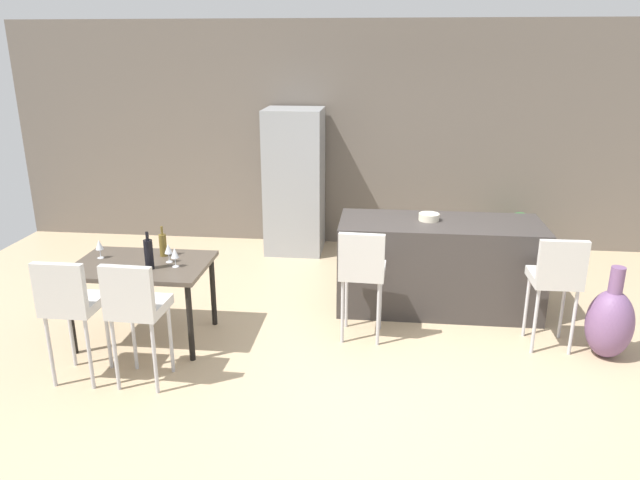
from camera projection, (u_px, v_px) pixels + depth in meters
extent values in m
plane|color=tan|center=(377.00, 343.00, 5.40)|extent=(10.00, 10.00, 0.00)
cube|color=#665B51|center=(385.00, 136.00, 7.72)|extent=(10.00, 0.12, 2.90)
cube|color=#383330|center=(438.00, 265.00, 6.01)|extent=(2.00, 0.81, 0.92)
cube|color=beige|center=(363.00, 270.00, 5.34)|extent=(0.42, 0.42, 0.08)
cube|color=beige|center=(361.00, 254.00, 5.11)|extent=(0.40, 0.08, 0.36)
cylinder|color=#B2B2B7|center=(346.00, 297.00, 5.62)|extent=(0.03, 0.03, 0.61)
cylinder|color=#B2B2B7|center=(380.00, 300.00, 5.58)|extent=(0.03, 0.03, 0.61)
cylinder|color=#B2B2B7|center=(342.00, 312.00, 5.32)|extent=(0.03, 0.03, 0.61)
cylinder|color=#B2B2B7|center=(378.00, 314.00, 5.28)|extent=(0.03, 0.03, 0.61)
cube|color=beige|center=(554.00, 278.00, 5.17)|extent=(0.41, 0.41, 0.08)
cube|color=beige|center=(563.00, 261.00, 4.94)|extent=(0.40, 0.07, 0.36)
cylinder|color=#B2B2B7|center=(526.00, 306.00, 5.44)|extent=(0.03, 0.03, 0.61)
cylinder|color=#B2B2B7|center=(562.00, 307.00, 5.41)|extent=(0.03, 0.03, 0.61)
cylinder|color=#B2B2B7|center=(535.00, 321.00, 5.14)|extent=(0.03, 0.03, 0.61)
cylinder|color=#B2B2B7|center=(573.00, 323.00, 5.11)|extent=(0.03, 0.03, 0.61)
cube|color=#4C4238|center=(141.00, 265.00, 5.27)|extent=(1.19, 0.81, 0.04)
cylinder|color=black|center=(106.00, 286.00, 5.77)|extent=(0.05, 0.05, 0.70)
cylinder|color=black|center=(213.00, 291.00, 5.66)|extent=(0.05, 0.05, 0.70)
cylinder|color=black|center=(70.00, 317.00, 5.12)|extent=(0.05, 0.05, 0.70)
cylinder|color=black|center=(190.00, 323.00, 5.01)|extent=(0.05, 0.05, 0.70)
cube|color=beige|center=(74.00, 304.00, 4.66)|extent=(0.40, 0.40, 0.08)
cube|color=beige|center=(59.00, 286.00, 4.43)|extent=(0.40, 0.06, 0.36)
cylinder|color=#B2B2B7|center=(71.00, 333.00, 4.93)|extent=(0.03, 0.03, 0.61)
cylinder|color=#B2B2B7|center=(108.00, 335.00, 4.90)|extent=(0.03, 0.03, 0.61)
cylinder|color=#B2B2B7|center=(50.00, 352.00, 4.63)|extent=(0.03, 0.03, 0.61)
cylinder|color=#B2B2B7|center=(89.00, 354.00, 4.60)|extent=(0.03, 0.03, 0.61)
cube|color=beige|center=(140.00, 307.00, 4.60)|extent=(0.41, 0.41, 0.08)
cube|color=beige|center=(127.00, 289.00, 4.37)|extent=(0.40, 0.08, 0.36)
cylinder|color=#B2B2B7|center=(134.00, 336.00, 4.88)|extent=(0.03, 0.03, 0.61)
cylinder|color=#B2B2B7|center=(171.00, 338.00, 4.84)|extent=(0.03, 0.03, 0.61)
cylinder|color=#B2B2B7|center=(115.00, 355.00, 4.58)|extent=(0.03, 0.03, 0.61)
cylinder|color=#B2B2B7|center=(155.00, 358.00, 4.54)|extent=(0.03, 0.03, 0.61)
cylinder|color=black|center=(149.00, 254.00, 5.10)|extent=(0.08, 0.08, 0.26)
cylinder|color=black|center=(147.00, 236.00, 5.05)|extent=(0.03, 0.03, 0.07)
cylinder|color=brown|center=(163.00, 245.00, 5.42)|extent=(0.07, 0.07, 0.20)
cylinder|color=brown|center=(162.00, 230.00, 5.37)|extent=(0.02, 0.02, 0.08)
cylinder|color=silver|center=(169.00, 262.00, 5.29)|extent=(0.06, 0.06, 0.00)
cylinder|color=silver|center=(169.00, 257.00, 5.28)|extent=(0.01, 0.01, 0.08)
cone|color=silver|center=(168.00, 248.00, 5.25)|extent=(0.07, 0.07, 0.09)
cylinder|color=silver|center=(101.00, 258.00, 5.39)|extent=(0.06, 0.06, 0.00)
cylinder|color=silver|center=(100.00, 253.00, 5.38)|extent=(0.01, 0.01, 0.08)
cone|color=silver|center=(99.00, 245.00, 5.35)|extent=(0.07, 0.07, 0.09)
cylinder|color=silver|center=(176.00, 267.00, 5.18)|extent=(0.06, 0.06, 0.00)
cylinder|color=silver|center=(175.00, 262.00, 5.17)|extent=(0.01, 0.01, 0.08)
cone|color=silver|center=(175.00, 253.00, 5.14)|extent=(0.07, 0.07, 0.09)
cube|color=#939699|center=(295.00, 182.00, 7.59)|extent=(0.72, 0.68, 1.84)
cylinder|color=beige|center=(429.00, 217.00, 5.90)|extent=(0.20, 0.20, 0.07)
ellipsoid|color=#704C75|center=(609.00, 324.00, 5.09)|extent=(0.39, 0.39, 0.61)
cylinder|color=#704C75|center=(617.00, 280.00, 4.96)|extent=(0.12, 0.12, 0.24)
cylinder|color=#38383D|center=(517.00, 249.00, 7.54)|extent=(0.24, 0.24, 0.22)
sphere|color=#2D6B33|center=(519.00, 228.00, 7.45)|extent=(0.39, 0.39, 0.39)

